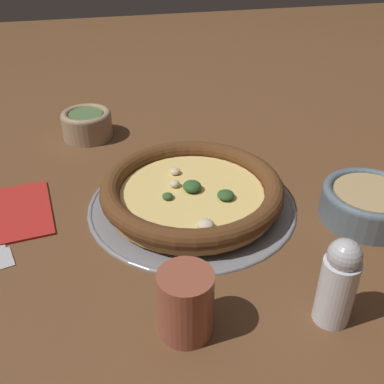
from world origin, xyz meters
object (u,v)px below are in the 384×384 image
(pepper_shaker, at_px, (338,282))
(pizza_tray, at_px, (192,203))
(pizza, at_px, (192,191))
(bowl_far, at_px, (87,123))
(bowl_near, at_px, (369,202))
(drinking_cup, at_px, (186,303))
(napkin, at_px, (10,212))

(pepper_shaker, bearing_deg, pizza_tray, -158.70)
(pizza, relative_size, bowl_far, 2.87)
(bowl_near, bearing_deg, bowl_far, -133.86)
(bowl_near, distance_m, drinking_cup, 0.37)
(napkin, bearing_deg, bowl_near, 75.59)
(bowl_far, relative_size, pepper_shaker, 0.88)
(drinking_cup, xyz_separation_m, napkin, (-0.30, -0.23, -0.04))
(bowl_near, xyz_separation_m, napkin, (-0.14, -0.56, -0.03))
(bowl_near, bearing_deg, pepper_shaker, -41.54)
(pizza_tray, distance_m, drinking_cup, 0.26)
(pizza, relative_size, napkin, 1.72)
(napkin, bearing_deg, drinking_cup, 37.59)
(pizza_tray, xyz_separation_m, napkin, (-0.04, -0.30, 0.00))
(bowl_near, distance_m, napkin, 0.58)
(pizza_tray, height_order, drinking_cup, drinking_cup)
(pizza_tray, bearing_deg, bowl_near, 69.27)
(drinking_cup, distance_m, napkin, 0.38)
(pepper_shaker, bearing_deg, pizza, -158.69)
(bowl_far, xyz_separation_m, napkin, (0.26, -0.14, -0.03))
(pizza, xyz_separation_m, napkin, (-0.04, -0.30, -0.03))
(bowl_near, bearing_deg, drinking_cup, -65.46)
(pepper_shaker, bearing_deg, napkin, -128.44)
(bowl_near, height_order, napkin, bowl_near)
(pizza_tray, distance_m, pepper_shaker, 0.30)
(pizza, height_order, pepper_shaker, pepper_shaker)
(pizza_tray, height_order, bowl_near, bowl_near)
(pizza, bearing_deg, bowl_far, -152.76)
(napkin, bearing_deg, bowl_far, 151.96)
(napkin, bearing_deg, pizza_tray, 81.54)
(bowl_near, relative_size, pepper_shaker, 1.24)
(bowl_far, bearing_deg, drinking_cup, 9.07)
(pepper_shaker, bearing_deg, drinking_cup, -98.00)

